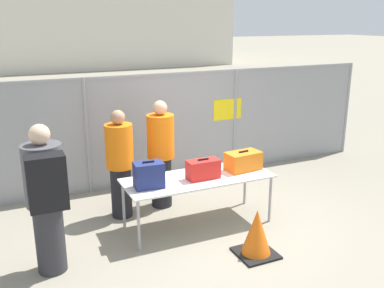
{
  "coord_description": "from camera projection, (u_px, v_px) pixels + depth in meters",
  "views": [
    {
      "loc": [
        -2.7,
        -5.05,
        2.9
      ],
      "look_at": [
        -0.08,
        0.71,
        1.05
      ],
      "focal_mm": 40.0,
      "sensor_mm": 36.0,
      "label": 1
    }
  ],
  "objects": [
    {
      "name": "ground_plane",
      "position": [
        217.0,
        224.0,
        6.3
      ],
      "size": [
        120.0,
        120.0,
        0.0
      ],
      "primitive_type": "plane",
      "color": "gray"
    },
    {
      "name": "fence_section",
      "position": [
        167.0,
        125.0,
        7.76
      ],
      "size": [
        8.64,
        0.07,
        2.0
      ],
      "color": "gray",
      "rests_on": "ground_plane"
    },
    {
      "name": "inspection_table",
      "position": [
        198.0,
        180.0,
        6.1
      ],
      "size": [
        2.14,
        0.83,
        0.74
      ],
      "color": "silver",
      "rests_on": "ground_plane"
    },
    {
      "name": "suitcase_navy",
      "position": [
        149.0,
        175.0,
        5.67
      ],
      "size": [
        0.41,
        0.28,
        0.37
      ],
      "color": "navy",
      "rests_on": "inspection_table"
    },
    {
      "name": "suitcase_red",
      "position": [
        203.0,
        169.0,
        6.0
      ],
      "size": [
        0.47,
        0.22,
        0.29
      ],
      "color": "red",
      "rests_on": "inspection_table"
    },
    {
      "name": "suitcase_orange",
      "position": [
        243.0,
        161.0,
        6.35
      ],
      "size": [
        0.55,
        0.35,
        0.3
      ],
      "color": "orange",
      "rests_on": "inspection_table"
    },
    {
      "name": "traveler_hooded",
      "position": [
        46.0,
        195.0,
        4.82
      ],
      "size": [
        0.45,
        0.69,
        1.81
      ],
      "rotation": [
        0.0,
        0.0,
        0.27
      ],
      "color": "#2D2D33",
      "rests_on": "ground_plane"
    },
    {
      "name": "security_worker_near",
      "position": [
        161.0,
        153.0,
        6.69
      ],
      "size": [
        0.43,
        0.43,
        1.72
      ],
      "rotation": [
        0.0,
        0.0,
        3.16
      ],
      "color": "black",
      "rests_on": "ground_plane"
    },
    {
      "name": "security_worker_far",
      "position": [
        120.0,
        163.0,
        6.33
      ],
      "size": [
        0.41,
        0.41,
        1.65
      ],
      "rotation": [
        0.0,
        0.0,
        3.54
      ],
      "color": "black",
      "rests_on": "ground_plane"
    },
    {
      "name": "utility_trailer",
      "position": [
        169.0,
        138.0,
        9.45
      ],
      "size": [
        3.94,
        1.99,
        0.63
      ],
      "color": "#B2B2B7",
      "rests_on": "ground_plane"
    },
    {
      "name": "distant_hangar",
      "position": [
        99.0,
        14.0,
        28.55
      ],
      "size": [
        15.17,
        9.6,
        6.49
      ],
      "color": "beige",
      "rests_on": "ground_plane"
    },
    {
      "name": "traffic_cone",
      "position": [
        257.0,
        234.0,
        5.41
      ],
      "size": [
        0.5,
        0.5,
        0.62
      ],
      "color": "black",
      "rests_on": "ground_plane"
    }
  ]
}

